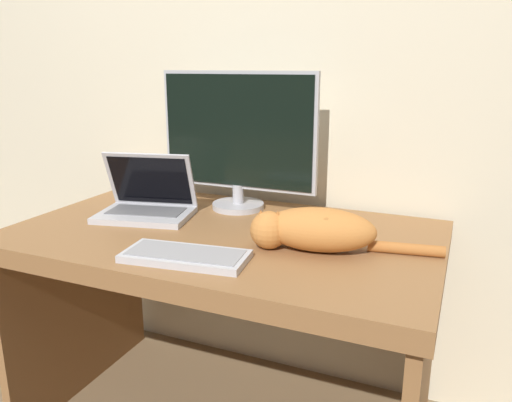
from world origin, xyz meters
TOP-DOWN VIEW (x-y plane):
  - wall_back at (0.00, 0.85)m, footprint 6.40×0.06m
  - desk at (0.00, 0.40)m, footprint 1.33×0.79m
  - monitor at (-0.07, 0.65)m, footprint 0.58×0.19m
  - laptop at (-0.31, 0.43)m, footprint 0.35×0.28m
  - external_keyboard at (0.02, 0.14)m, footprint 0.35×0.19m
  - cat at (0.31, 0.34)m, footprint 0.53×0.20m

SIDE VIEW (x-z plane):
  - desk at x=0.00m, z-range 0.20..0.93m
  - external_keyboard at x=0.02m, z-range 0.73..0.75m
  - laptop at x=-0.31m, z-range 0.66..0.88m
  - cat at x=0.31m, z-range 0.73..0.85m
  - monitor at x=-0.07m, z-range 0.74..1.23m
  - wall_back at x=0.00m, z-range 0.00..2.60m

